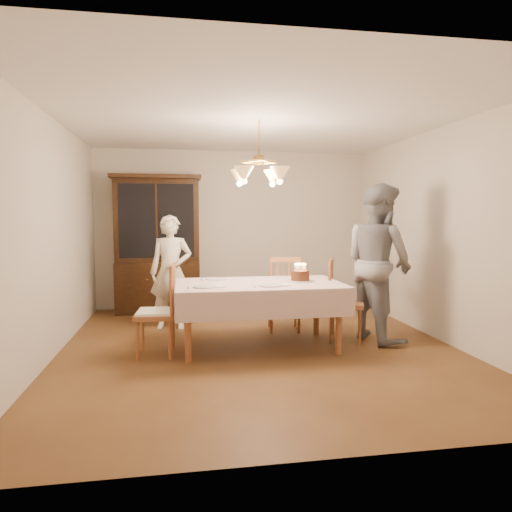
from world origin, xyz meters
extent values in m
plane|color=#543218|center=(0.00, 0.00, 0.00)|extent=(5.00, 5.00, 0.00)
plane|color=white|center=(0.00, 0.00, 2.60)|extent=(5.00, 5.00, 0.00)
plane|color=beige|center=(0.00, 2.50, 1.30)|extent=(4.50, 0.00, 4.50)
plane|color=beige|center=(0.00, -2.50, 1.30)|extent=(4.50, 0.00, 4.50)
plane|color=beige|center=(-2.25, 0.00, 1.30)|extent=(0.00, 5.00, 5.00)
plane|color=beige|center=(2.25, 0.00, 1.30)|extent=(0.00, 5.00, 5.00)
cube|color=brown|center=(0.00, 0.00, 0.73)|extent=(1.80, 1.00, 0.04)
cube|color=beige|center=(0.00, 0.00, 0.75)|extent=(1.90, 1.10, 0.01)
cylinder|color=brown|center=(-0.82, -0.42, 0.35)|extent=(0.07, 0.07, 0.71)
cylinder|color=brown|center=(0.82, -0.42, 0.35)|extent=(0.07, 0.07, 0.71)
cylinder|color=brown|center=(-0.82, 0.42, 0.35)|extent=(0.07, 0.07, 0.71)
cylinder|color=brown|center=(0.82, 0.42, 0.35)|extent=(0.07, 0.07, 0.71)
cube|color=black|center=(-1.24, 2.23, 0.40)|extent=(1.30, 0.50, 0.80)
cube|color=black|center=(-1.24, 2.28, 1.45)|extent=(1.30, 0.40, 1.30)
cube|color=black|center=(-1.24, 2.08, 1.45)|extent=(1.14, 0.01, 1.14)
cube|color=black|center=(-1.24, 2.23, 2.13)|extent=(1.38, 0.54, 0.06)
cube|color=brown|center=(0.47, 0.73, 0.45)|extent=(0.48, 0.47, 0.05)
cube|color=brown|center=(0.44, 0.54, 0.97)|extent=(0.40, 0.08, 0.06)
cylinder|color=brown|center=(0.66, 0.88, 0.21)|extent=(0.04, 0.04, 0.43)
cylinder|color=brown|center=(0.31, 0.92, 0.21)|extent=(0.04, 0.04, 0.43)
cylinder|color=brown|center=(0.63, 0.54, 0.21)|extent=(0.04, 0.04, 0.43)
cylinder|color=brown|center=(0.27, 0.58, 0.21)|extent=(0.04, 0.04, 0.43)
cube|color=brown|center=(-1.17, -0.12, 0.45)|extent=(0.45, 0.47, 0.05)
cube|color=brown|center=(-0.98, -0.13, 0.97)|extent=(0.06, 0.40, 0.06)
cylinder|color=brown|center=(-1.32, 0.07, 0.21)|extent=(0.04, 0.04, 0.43)
cylinder|color=brown|center=(-1.35, -0.29, 0.21)|extent=(0.04, 0.04, 0.43)
cylinder|color=brown|center=(-0.98, 0.05, 0.21)|extent=(0.04, 0.04, 0.43)
cylinder|color=brown|center=(-1.01, -0.31, 0.21)|extent=(0.04, 0.04, 0.43)
cube|color=white|center=(-1.17, -0.12, 0.48)|extent=(0.41, 0.43, 0.03)
cube|color=brown|center=(1.11, 0.14, 0.45)|extent=(0.56, 0.57, 0.05)
cube|color=brown|center=(0.94, 0.21, 0.97)|extent=(0.18, 0.38, 0.06)
cylinder|color=brown|center=(1.20, -0.09, 0.21)|extent=(0.04, 0.04, 0.43)
cylinder|color=brown|center=(1.34, 0.24, 0.21)|extent=(0.04, 0.04, 0.43)
cylinder|color=brown|center=(0.89, 0.04, 0.21)|extent=(0.04, 0.04, 0.43)
cylinder|color=brown|center=(1.02, 0.37, 0.21)|extent=(0.04, 0.04, 0.43)
imported|color=beige|center=(-1.02, 1.09, 0.77)|extent=(0.60, 0.44, 1.54)
imported|color=slate|center=(1.51, 0.11, 0.96)|extent=(0.94, 1.09, 1.91)
cylinder|color=white|center=(0.50, 0.03, 0.77)|extent=(0.30, 0.30, 0.01)
cylinder|color=#3D1B0D|center=(0.50, 0.03, 0.83)|extent=(0.21, 0.21, 0.12)
cylinder|color=#598CD8|center=(0.56, 0.03, 0.92)|extent=(0.01, 0.01, 0.07)
sphere|color=#FFB23F|center=(0.56, 0.03, 0.96)|extent=(0.01, 0.01, 0.01)
cylinder|color=pink|center=(0.56, 0.05, 0.92)|extent=(0.01, 0.01, 0.07)
sphere|color=#FFB23F|center=(0.56, 0.05, 0.96)|extent=(0.01, 0.01, 0.01)
cylinder|color=#EACC66|center=(0.55, 0.07, 0.92)|extent=(0.01, 0.01, 0.07)
sphere|color=#FFB23F|center=(0.55, 0.07, 0.96)|extent=(0.01, 0.01, 0.01)
cylinder|color=#598CD8|center=(0.53, 0.08, 0.92)|extent=(0.01, 0.01, 0.07)
sphere|color=#FFB23F|center=(0.53, 0.08, 0.96)|extent=(0.01, 0.01, 0.01)
cylinder|color=pink|center=(0.51, 0.09, 0.92)|extent=(0.01, 0.01, 0.07)
sphere|color=#FFB23F|center=(0.51, 0.09, 0.96)|extent=(0.01, 0.01, 0.01)
cylinder|color=#EACC66|center=(0.49, 0.09, 0.92)|extent=(0.01, 0.01, 0.07)
sphere|color=#FFB23F|center=(0.49, 0.09, 0.96)|extent=(0.01, 0.01, 0.01)
cylinder|color=#598CD8|center=(0.47, 0.08, 0.92)|extent=(0.01, 0.01, 0.07)
sphere|color=#FFB23F|center=(0.47, 0.08, 0.96)|extent=(0.01, 0.01, 0.01)
cylinder|color=pink|center=(0.45, 0.07, 0.92)|extent=(0.01, 0.01, 0.07)
sphere|color=#FFB23F|center=(0.45, 0.07, 0.96)|extent=(0.01, 0.01, 0.01)
cylinder|color=#EACC66|center=(0.44, 0.05, 0.92)|extent=(0.01, 0.01, 0.07)
sphere|color=#FFB23F|center=(0.44, 0.05, 0.96)|extent=(0.01, 0.01, 0.01)
cylinder|color=#598CD8|center=(0.43, 0.03, 0.92)|extent=(0.01, 0.01, 0.07)
sphere|color=#FFB23F|center=(0.43, 0.03, 0.96)|extent=(0.01, 0.01, 0.01)
cylinder|color=pink|center=(0.44, 0.01, 0.92)|extent=(0.01, 0.01, 0.07)
sphere|color=#FFB23F|center=(0.44, 0.01, 0.96)|extent=(0.01, 0.01, 0.01)
cylinder|color=#EACC66|center=(0.45, -0.01, 0.92)|extent=(0.01, 0.01, 0.07)
sphere|color=#FFB23F|center=(0.45, -0.01, 0.96)|extent=(0.01, 0.01, 0.01)
cylinder|color=#598CD8|center=(0.47, -0.03, 0.92)|extent=(0.01, 0.01, 0.07)
sphere|color=#FFB23F|center=(0.47, -0.03, 0.96)|extent=(0.01, 0.01, 0.01)
cylinder|color=pink|center=(0.49, -0.04, 0.92)|extent=(0.01, 0.01, 0.07)
sphere|color=#FFB23F|center=(0.49, -0.04, 0.96)|extent=(0.01, 0.01, 0.01)
cylinder|color=#EACC66|center=(0.51, -0.04, 0.92)|extent=(0.01, 0.01, 0.07)
sphere|color=#FFB23F|center=(0.51, -0.04, 0.96)|extent=(0.01, 0.01, 0.01)
cylinder|color=#598CD8|center=(0.53, -0.03, 0.92)|extent=(0.01, 0.01, 0.07)
sphere|color=#FFB23F|center=(0.53, -0.03, 0.96)|extent=(0.01, 0.01, 0.01)
cylinder|color=pink|center=(0.55, -0.01, 0.92)|extent=(0.01, 0.01, 0.07)
sphere|color=#FFB23F|center=(0.55, -0.01, 0.96)|extent=(0.01, 0.01, 0.01)
cylinder|color=#EACC66|center=(0.56, 0.01, 0.92)|extent=(0.01, 0.01, 0.07)
sphere|color=#FFB23F|center=(0.56, 0.01, 0.96)|extent=(0.01, 0.01, 0.01)
cylinder|color=white|center=(-0.64, -0.24, 0.77)|extent=(0.26, 0.26, 0.02)
cube|color=silver|center=(-0.81, -0.24, 0.76)|extent=(0.01, 0.16, 0.01)
cube|color=white|center=(-0.46, -0.24, 0.76)|extent=(0.10, 0.10, 0.01)
cylinder|color=white|center=(0.08, -0.26, 0.77)|extent=(0.27, 0.27, 0.02)
cube|color=silver|center=(-0.09, -0.26, 0.76)|extent=(0.01, 0.16, 0.01)
cube|color=white|center=(0.26, -0.26, 0.76)|extent=(0.10, 0.10, 0.01)
cylinder|color=white|center=(-0.47, 0.33, 0.77)|extent=(0.24, 0.24, 0.02)
cube|color=silver|center=(-0.63, 0.33, 0.76)|extent=(0.01, 0.16, 0.01)
cube|color=white|center=(-0.31, 0.33, 0.76)|extent=(0.10, 0.10, 0.01)
cylinder|color=#BF8C3F|center=(0.00, 0.00, 2.40)|extent=(0.02, 0.02, 0.40)
cylinder|color=#BF8C3F|center=(0.00, 0.00, 2.15)|extent=(0.12, 0.12, 0.10)
cone|color=#D8994C|center=(0.20, 0.20, 1.97)|extent=(0.22, 0.22, 0.18)
sphere|color=#FFD899|center=(0.20, 0.20, 1.90)|extent=(0.07, 0.07, 0.07)
cone|color=#D8994C|center=(-0.20, 0.20, 1.97)|extent=(0.22, 0.22, 0.18)
sphere|color=#FFD899|center=(-0.20, 0.20, 1.90)|extent=(0.07, 0.07, 0.07)
cone|color=#D8994C|center=(-0.20, -0.20, 1.97)|extent=(0.22, 0.22, 0.18)
sphere|color=#FFD899|center=(-0.20, -0.20, 1.90)|extent=(0.07, 0.07, 0.07)
cone|color=#D8994C|center=(0.20, -0.20, 1.97)|extent=(0.22, 0.22, 0.18)
sphere|color=#FFD899|center=(0.20, -0.20, 1.90)|extent=(0.07, 0.07, 0.07)
camera|label=1|loc=(-0.89, -5.13, 1.52)|focal=32.00mm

